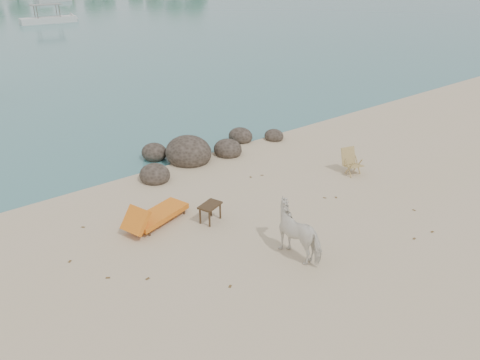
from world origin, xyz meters
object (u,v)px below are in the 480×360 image
object	(u,v)px
lounge_chair	(159,212)
deck_chair	(354,163)
boulders	(197,152)
side_table	(210,214)
cow	(300,232)

from	to	relation	value
lounge_chair	deck_chair	distance (m)	6.58
boulders	side_table	bearing A→B (deg)	-118.43
cow	lounge_chair	size ratio (longest dim) A/B	0.72
boulders	lounge_chair	world-z (taller)	boulders
cow	lounge_chair	bearing A→B (deg)	-67.20
boulders	side_table	world-z (taller)	boulders
boulders	deck_chair	bearing A→B (deg)	-52.65
boulders	cow	xyz separation A→B (m)	(-1.30, -6.46, 0.41)
boulders	lounge_chair	bearing A→B (deg)	-136.14
cow	side_table	xyz separation A→B (m)	(-0.82, 2.55, -0.37)
side_table	deck_chair	world-z (taller)	deck_chair
boulders	lounge_chair	size ratio (longest dim) A/B	3.01
cow	deck_chair	distance (m)	5.06
side_table	lounge_chair	distance (m)	1.37
boulders	side_table	xyz separation A→B (m)	(-2.12, -3.91, 0.04)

